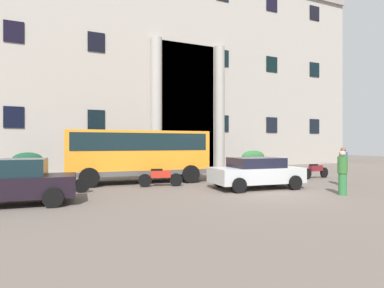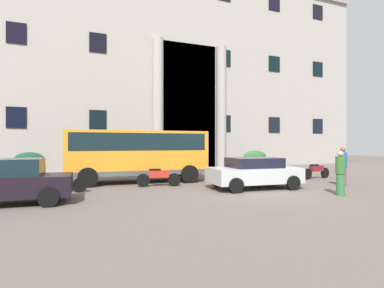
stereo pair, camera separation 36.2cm
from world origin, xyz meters
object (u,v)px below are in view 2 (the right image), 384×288
hedge_planter_entrance_right (192,162)px  hedge_planter_west (29,165)px  hedge_planter_entrance_left (255,160)px  motorcycle_far_end (158,177)px  orange_minibus (137,151)px  motorcycle_near_kerb (316,171)px  hedge_planter_far_east (132,164)px  parked_sedan_far (254,172)px  pedestrian_man_crossing (340,173)px  pedestrian_woman_with_bag (343,166)px  parked_coupe_end (6,181)px  bus_stop_sign (200,150)px  scooter_by_planter (61,182)px

hedge_planter_entrance_right → hedge_planter_west: (-10.51, 0.41, 0.05)m
hedge_planter_entrance_left → hedge_planter_west: 15.83m
hedge_planter_west → motorcycle_far_end: 9.51m
orange_minibus → motorcycle_near_kerb: orange_minibus is taller
orange_minibus → hedge_planter_far_east: bearing=84.8°
parked_sedan_far → motorcycle_far_end: (-3.75, 2.18, -0.25)m
hedge_planter_entrance_left → pedestrian_man_crossing: pedestrian_man_crossing is taller
hedge_planter_west → pedestrian_woman_with_bag: pedestrian_woman_with_bag is taller
parked_sedan_far → pedestrian_man_crossing: bearing=-50.7°
orange_minibus → parked_coupe_end: orange_minibus is taller
orange_minibus → parked_coupe_end: size_ratio=1.72×
bus_stop_sign → hedge_planter_entrance_right: 3.12m
hedge_planter_far_east → hedge_planter_entrance_left: 9.70m
hedge_planter_entrance_left → pedestrian_man_crossing: 12.53m
pedestrian_woman_with_bag → motorcycle_far_end: bearing=150.8°
hedge_planter_west → motorcycle_near_kerb: hedge_planter_west is taller
hedge_planter_entrance_left → parked_coupe_end: parked_coupe_end is taller
bus_stop_sign → parked_coupe_end: bearing=-146.9°
bus_stop_sign → parked_coupe_end: size_ratio=0.62×
bus_stop_sign → parked_sedan_far: bearing=-91.6°
hedge_planter_far_east → parked_sedan_far: (3.61, -8.86, 0.05)m
hedge_planter_west → motorcycle_far_end: size_ratio=0.88×
parked_coupe_end → pedestrian_man_crossing: 11.79m
orange_minibus → hedge_planter_far_east: orange_minibus is taller
parked_coupe_end → motorcycle_far_end: 6.14m
hedge_planter_entrance_left → motorcycle_far_end: 11.98m
bus_stop_sign → hedge_planter_entrance_left: bearing=24.9°
hedge_planter_entrance_right → hedge_planter_far_east: hedge_planter_far_east is taller
parked_sedan_far → hedge_planter_west: bearing=139.8°
parked_sedan_far → motorcycle_near_kerb: size_ratio=1.96×
orange_minibus → hedge_planter_entrance_right: 7.12m
hedge_planter_entrance_left → parked_sedan_far: (-6.10, -9.00, 0.01)m
parked_sedan_far → pedestrian_man_crossing: 3.47m
hedge_planter_entrance_right → hedge_planter_far_east: 4.41m
bus_stop_sign → motorcycle_near_kerb: bearing=-39.8°
hedge_planter_entrance_left → hedge_planter_far_east: bearing=-179.1°
scooter_by_planter → pedestrian_man_crossing: 10.89m
parked_coupe_end → pedestrian_woman_with_bag: 13.69m
pedestrian_man_crossing → motorcycle_near_kerb: bearing=-71.3°
bus_stop_sign → motorcycle_near_kerb: 6.88m
parked_coupe_end → pedestrian_man_crossing: (11.46, -2.80, 0.11)m
pedestrian_man_crossing → hedge_planter_far_east: bearing=-10.1°
hedge_planter_far_east → motorcycle_far_end: hedge_planter_far_east is taller
hedge_planter_entrance_right → parked_sedan_far: size_ratio=0.43×
pedestrian_woman_with_bag → bus_stop_sign: bearing=111.6°
orange_minibus → motorcycle_near_kerb: size_ratio=3.39×
orange_minibus → pedestrian_man_crossing: (6.25, -7.08, -0.71)m
parked_sedan_far → scooter_by_planter: parked_sedan_far is taller
orange_minibus → scooter_by_planter: orange_minibus is taller
hedge_planter_west → motorcycle_near_kerb: 16.95m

